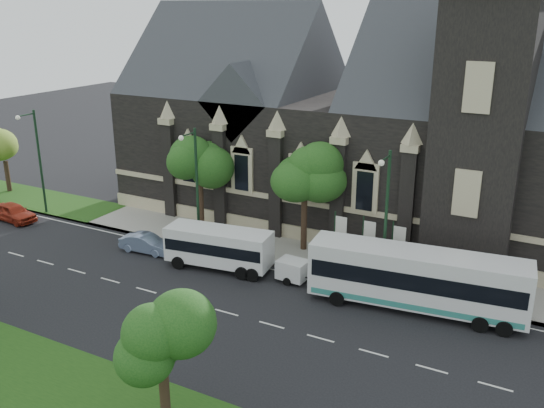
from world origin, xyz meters
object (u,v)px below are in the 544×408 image
Objects in this scene: tree_park_east at (166,330)px; shuttle_bus at (219,246)px; banner_flag_right at (396,245)px; banner_flag_center at (367,240)px; sedan at (147,243)px; tree_walk_far at (6,145)px; street_lamp_mid at (195,182)px; tree_walk_left at (203,160)px; street_lamp_far at (37,157)px; banner_flag_left at (338,235)px; car_far_red at (14,212)px; street_lamp_near at (385,214)px; box_trailer at (293,270)px; tree_walk_right at (309,174)px; tour_coach at (417,278)px.

shuttle_bus is (-6.94, 14.37, -3.00)m from tree_park_east.
shuttle_bus is (-11.06, -3.95, -0.76)m from banner_flag_right.
banner_flag_center is at bearing 15.88° from shuttle_bus.
tree_park_east is 1.55× the size of sedan.
street_lamp_mid is (23.82, -3.08, 0.49)m from tree_walk_far.
tree_walk_left is 1.89× the size of sedan.
street_lamp_mid and street_lamp_far have the same top height.
banner_flag_left reaches higher than car_far_red.
tree_park_east is at bearing -112.61° from car_far_red.
street_lamp_near is 3.23× the size of box_trailer.
tree_walk_right reaches higher than tree_park_east.
tree_walk_right is 0.87× the size of street_lamp_near.
street_lamp_near is (6.79, -3.62, -0.71)m from tree_walk_right.
banner_flag_center is (28.29, 1.91, -2.73)m from street_lamp_far.
banner_flag_left reaches higher than tour_coach.
street_lamp_mid is (-14.00, 0.00, 0.00)m from street_lamp_near.
street_lamp_near is 0.71× the size of tour_coach.
street_lamp_mid is 2.22× the size of sedan.
tree_walk_right reaches higher than banner_flag_left.
banner_flag_left is at bearing 67.00° from box_trailer.
box_trailer is (-5.43, -1.54, -4.28)m from street_lamp_near.
street_lamp_far is at bearing -171.14° from tree_walk_right.
tree_park_east is 15.43m from box_trailer.
shuttle_bus is 6.25m from sedan.
banner_flag_right reaches higher than sedan.
tree_walk_left is at bearing 1.37° from tree_walk_far.
street_lamp_mid is 9.70m from box_trailer.
tour_coach is at bearing -92.35° from sedan.
tree_park_east is at bearing -102.65° from banner_flag_right.
tree_walk_left is 4.08m from street_lamp_mid.
sedan is at bearing -166.50° from banner_flag_right.
street_lamp_far reaches higher than tree_park_east.
tour_coach is (32.57, -1.43, -3.13)m from street_lamp_far.
tree_walk_left is at bearing 14.26° from street_lamp_far.
tree_walk_right is 1.02× the size of tree_walk_left.
tree_walk_right is at bearing 8.86° from street_lamp_far.
banner_flag_left is at bearing -29.10° from tree_walk_right.
street_lamp_mid is at bearing -63.53° from tree_walk_left.
shuttle_bus is at bearing -156.43° from banner_flag_center.
street_lamp_far reaches higher than shuttle_bus.
sedan is at bearing 175.83° from tour_coach.
tree_park_east is 16.50m from tour_coach.
tree_park_east is 1.57× the size of banner_flag_right.
banner_flag_right is (0.29, 1.91, -2.73)m from street_lamp_near.
tree_walk_right is at bearing 0.06° from tree_walk_left.
tree_walk_far is (-31.04, -0.54, -1.20)m from tree_walk_right.
tree_walk_far is 0.49× the size of tour_coach.
banner_flag_left reaches higher than shuttle_bus.
banner_flag_right is (16.08, -1.70, -3.35)m from tree_walk_left.
tree_walk_far is 2.26× the size of box_trailer.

